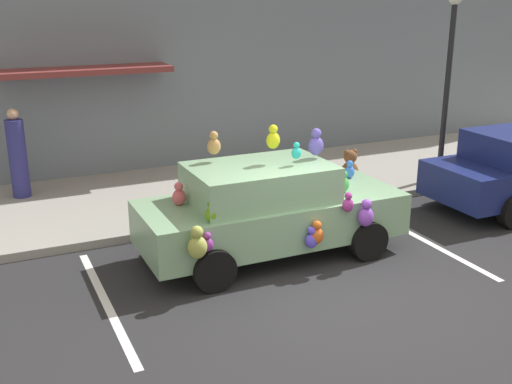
{
  "coord_description": "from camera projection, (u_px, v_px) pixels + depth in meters",
  "views": [
    {
      "loc": [
        -4.38,
        -6.87,
        4.1
      ],
      "look_at": [
        -0.21,
        2.16,
        0.9
      ],
      "focal_mm": 43.51,
      "sensor_mm": 36.0,
      "label": 1
    }
  ],
  "objects": [
    {
      "name": "pedestrian_near_shopfront",
      "position": [
        18.0,
        156.0,
        12.37
      ],
      "size": [
        0.35,
        0.35,
        1.8
      ],
      "color": "navy",
      "rests_on": "sidewalk"
    },
    {
      "name": "teddy_bear_on_sidewalk",
      "position": [
        350.0,
        168.0,
        13.29
      ],
      "size": [
        0.41,
        0.34,
        0.78
      ],
      "color": "brown",
      "rests_on": "sidewalk"
    },
    {
      "name": "storefront_building",
      "position": [
        172.0,
        35.0,
        14.13
      ],
      "size": [
        24.0,
        1.25,
        6.4
      ],
      "color": "slate",
      "rests_on": "ground"
    },
    {
      "name": "plush_covered_car",
      "position": [
        269.0,
        209.0,
        9.93
      ],
      "size": [
        4.26,
        1.99,
        2.16
      ],
      "color": "#7FAA81",
      "rests_on": "ground"
    },
    {
      "name": "parking_stripe_front",
      "position": [
        423.0,
        240.0,
        10.79
      ],
      "size": [
        0.12,
        3.6,
        0.01
      ],
      "primitive_type": "cube",
      "color": "silver",
      "rests_on": "ground"
    },
    {
      "name": "ground_plane",
      "position": [
        332.0,
        291.0,
        8.94
      ],
      "size": [
        60.0,
        60.0,
        0.0
      ],
      "primitive_type": "plane",
      "color": "#262628"
    },
    {
      "name": "street_lamp_post",
      "position": [
        449.0,
        68.0,
        13.14
      ],
      "size": [
        0.28,
        0.28,
        3.99
      ],
      "color": "black",
      "rests_on": "sidewalk"
    },
    {
      "name": "parking_stripe_rear",
      "position": [
        106.0,
        303.0,
        8.59
      ],
      "size": [
        0.12,
        3.6,
        0.01
      ],
      "primitive_type": "cube",
      "color": "silver",
      "rests_on": "ground"
    },
    {
      "name": "sidewalk",
      "position": [
        209.0,
        190.0,
        13.24
      ],
      "size": [
        24.0,
        4.0,
        0.15
      ],
      "primitive_type": "cube",
      "color": "gray",
      "rests_on": "ground"
    }
  ]
}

